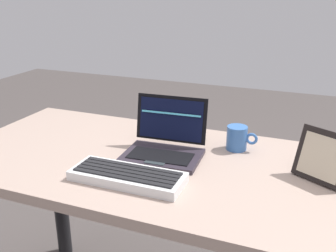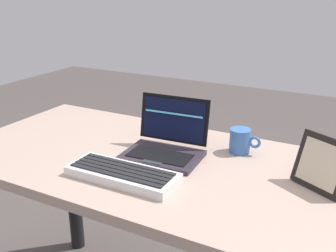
{
  "view_description": "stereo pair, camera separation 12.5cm",
  "coord_description": "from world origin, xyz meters",
  "px_view_note": "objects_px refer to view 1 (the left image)",
  "views": [
    {
      "loc": [
        0.35,
        -1.06,
        1.3
      ],
      "look_at": [
        -0.08,
        0.03,
        0.87
      ],
      "focal_mm": 41.17,
      "sensor_mm": 36.0,
      "label": 1
    },
    {
      "loc": [
        0.47,
        -1.01,
        1.3
      ],
      "look_at": [
        -0.08,
        0.03,
        0.87
      ],
      "focal_mm": 41.17,
      "sensor_mm": 36.0,
      "label": 2
    }
  ],
  "objects_px": {
    "laptop_front": "(165,145)",
    "external_keyboard": "(128,176)",
    "photo_frame": "(322,157)",
    "coffee_mug": "(237,138)"
  },
  "relations": [
    {
      "from": "external_keyboard",
      "to": "photo_frame",
      "type": "height_order",
      "value": "photo_frame"
    },
    {
      "from": "laptop_front",
      "to": "photo_frame",
      "type": "relative_size",
      "value": 1.63
    },
    {
      "from": "photo_frame",
      "to": "external_keyboard",
      "type": "bearing_deg",
      "value": -158.02
    },
    {
      "from": "photo_frame",
      "to": "coffee_mug",
      "type": "xyz_separation_m",
      "value": [
        -0.27,
        0.14,
        -0.03
      ]
    },
    {
      "from": "photo_frame",
      "to": "coffee_mug",
      "type": "height_order",
      "value": "photo_frame"
    },
    {
      "from": "photo_frame",
      "to": "laptop_front",
      "type": "bearing_deg",
      "value": 179.88
    },
    {
      "from": "external_keyboard",
      "to": "coffee_mug",
      "type": "relative_size",
      "value": 3.15
    },
    {
      "from": "laptop_front",
      "to": "external_keyboard",
      "type": "bearing_deg",
      "value": -98.48
    },
    {
      "from": "laptop_front",
      "to": "external_keyboard",
      "type": "relative_size",
      "value": 0.78
    },
    {
      "from": "coffee_mug",
      "to": "photo_frame",
      "type": "bearing_deg",
      "value": -27.04
    }
  ]
}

